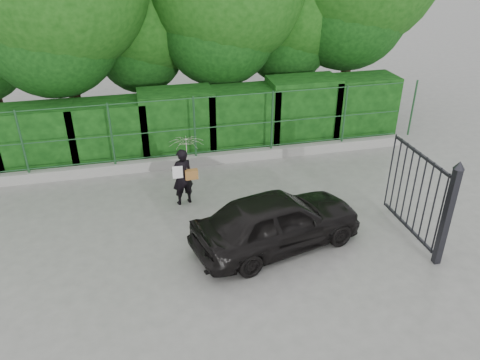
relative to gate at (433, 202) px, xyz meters
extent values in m
plane|color=gray|center=(-4.60, 0.72, -1.19)|extent=(80.00, 80.00, 0.00)
cube|color=#9E9E99|center=(-4.60, 5.22, -1.04)|extent=(14.00, 0.25, 0.30)
cylinder|color=#1D4825|center=(-8.80, 5.22, 0.01)|extent=(0.06, 0.06, 1.80)
cylinder|color=#1D4825|center=(-6.50, 5.22, 0.01)|extent=(0.06, 0.06, 1.80)
cylinder|color=#1D4825|center=(-4.20, 5.22, 0.01)|extent=(0.06, 0.06, 1.80)
cylinder|color=#1D4825|center=(-1.90, 5.22, 0.01)|extent=(0.06, 0.06, 1.80)
cylinder|color=#1D4825|center=(0.40, 5.22, 0.01)|extent=(0.06, 0.06, 1.80)
cylinder|color=#1D4825|center=(2.70, 5.22, 0.01)|extent=(0.06, 0.06, 1.80)
cylinder|color=#1D4825|center=(-4.60, 5.22, -0.79)|extent=(13.60, 0.03, 0.03)
cylinder|color=#1D4825|center=(-4.60, 5.22, -0.04)|extent=(13.60, 0.03, 0.03)
cylinder|color=#1D4825|center=(-4.60, 5.22, 0.86)|extent=(13.60, 0.03, 0.03)
cube|color=black|center=(-8.60, 6.22, -0.28)|extent=(2.20, 1.20, 1.81)
cube|color=black|center=(-6.60, 6.22, -0.28)|extent=(2.20, 1.20, 1.81)
cube|color=black|center=(-4.60, 6.22, -0.19)|extent=(2.20, 1.20, 1.99)
cube|color=black|center=(-2.60, 6.22, -0.23)|extent=(2.20, 1.20, 1.92)
cube|color=black|center=(-0.60, 6.22, -0.14)|extent=(2.20, 1.20, 2.10)
cube|color=black|center=(1.40, 6.22, -0.17)|extent=(2.20, 1.20, 2.03)
cylinder|color=black|center=(-7.60, 7.92, 1.06)|extent=(0.36, 0.36, 4.50)
cylinder|color=black|center=(-5.10, 9.22, 0.44)|extent=(0.36, 0.36, 3.25)
sphere|color=#14470F|center=(-5.10, 9.22, 2.39)|extent=(3.90, 3.90, 3.90)
cylinder|color=black|center=(-2.60, 8.22, 0.94)|extent=(0.36, 0.36, 4.25)
cylinder|color=black|center=(-0.10, 8.92, 0.56)|extent=(0.36, 0.36, 3.50)
sphere|color=#14470F|center=(-0.10, 8.92, 2.66)|extent=(4.20, 4.20, 4.20)
cylinder|color=black|center=(1.90, 8.52, 1.19)|extent=(0.36, 0.36, 4.75)
cube|color=black|center=(0.00, -0.48, -0.09)|extent=(0.14, 0.14, 2.20)
cone|color=black|center=(0.00, -0.48, 1.09)|extent=(0.22, 0.22, 0.16)
cube|color=black|center=(0.00, 0.67, -1.04)|extent=(0.05, 2.00, 0.06)
cube|color=black|center=(0.00, 0.67, 0.76)|extent=(0.05, 2.00, 0.06)
cylinder|color=black|center=(0.00, -0.28, -0.14)|extent=(0.04, 0.04, 1.90)
cylinder|color=black|center=(0.00, -0.03, -0.14)|extent=(0.04, 0.04, 1.90)
cylinder|color=black|center=(0.00, 0.22, -0.14)|extent=(0.04, 0.04, 1.90)
cylinder|color=black|center=(0.00, 0.47, -0.14)|extent=(0.04, 0.04, 1.90)
cylinder|color=black|center=(0.00, 0.72, -0.14)|extent=(0.04, 0.04, 1.90)
cylinder|color=black|center=(0.00, 0.97, -0.14)|extent=(0.04, 0.04, 1.90)
cylinder|color=black|center=(0.00, 1.22, -0.14)|extent=(0.04, 0.04, 1.90)
cylinder|color=black|center=(0.00, 1.47, -0.14)|extent=(0.04, 0.04, 1.90)
cylinder|color=black|center=(0.00, 1.72, -0.14)|extent=(0.04, 0.04, 1.90)
imported|color=black|center=(-4.83, 3.15, -0.44)|extent=(0.62, 0.49, 1.49)
imported|color=silver|center=(-4.68, 3.20, 0.19)|extent=(0.85, 0.86, 0.78)
cube|color=#9C6530|center=(-4.61, 3.07, -0.35)|extent=(0.32, 0.15, 0.24)
cube|color=white|center=(-4.95, 3.03, -0.24)|extent=(0.25, 0.02, 0.32)
imported|color=black|center=(-3.07, 0.88, -0.55)|extent=(4.02, 2.39, 1.28)
camera|label=1|loc=(-5.80, -7.13, 4.99)|focal=35.00mm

